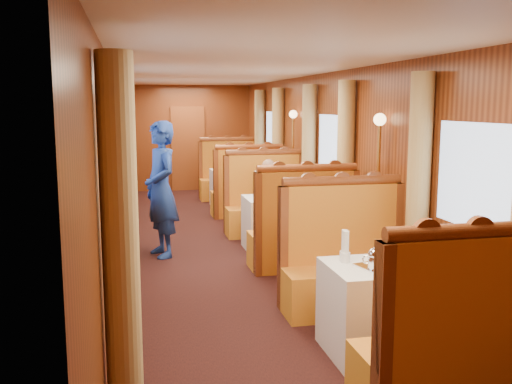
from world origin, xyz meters
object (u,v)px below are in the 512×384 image
object	(u,v)px
table_near	(390,308)
teapot_right	(397,260)
steward	(161,189)
teapot_left	(374,262)
passenger	(269,189)
teapot_back	(377,257)
table_far	(238,188)
banquette_far_fwd	(248,193)
tea_tray	(379,266)
rose_vase_mid	(280,184)
rose_vase_far	(236,161)
table_mid	(282,223)
fruit_plate	(432,263)
banquette_near_fwd	(458,355)
banquette_near_aft	(345,269)
banquette_far_aft	(229,179)
banquette_mid_aft	(266,207)
banquette_mid_fwd	(303,236)

from	to	relation	value
table_near	teapot_right	distance (m)	0.45
steward	teapot_right	bearing A→B (deg)	7.43
teapot_left	passenger	size ratio (longest dim) A/B	0.22
teapot_back	teapot_right	bearing A→B (deg)	-24.93
teapot_right	teapot_back	world-z (taller)	teapot_right
table_far	banquette_far_fwd	world-z (taller)	banquette_far_fwd
tea_tray	rose_vase_mid	xyz separation A→B (m)	(0.11, 3.58, 0.17)
rose_vase_far	passenger	bearing A→B (deg)	-89.36
table_mid	fruit_plate	size ratio (longest dim) A/B	4.98
teapot_back	passenger	bearing A→B (deg)	109.35
teapot_right	rose_vase_mid	bearing A→B (deg)	97.88
table_mid	passenger	distance (m)	0.88
table_mid	steward	world-z (taller)	steward
teapot_right	steward	world-z (taller)	steward
table_mid	banquette_near_fwd	bearing A→B (deg)	-90.00
banquette_near_aft	teapot_left	world-z (taller)	banquette_near_aft
steward	passenger	world-z (taller)	steward
table_far	teapot_back	xyz separation A→B (m)	(-0.11, -6.97, 0.43)
banquette_near_fwd	fruit_plate	xyz separation A→B (m)	(0.31, 0.93, 0.35)
banquette_near_aft	teapot_back	bearing A→B (deg)	-96.53
banquette_near_fwd	rose_vase_far	xyz separation A→B (m)	(-0.03, 8.01, 0.50)
rose_vase_far	banquette_far_aft	bearing A→B (deg)	88.31
table_far	table_near	bearing A→B (deg)	-90.00
banquette_mid_aft	teapot_right	world-z (taller)	banquette_mid_aft
table_near	banquette_near_aft	size ratio (longest dim) A/B	0.78
teapot_right	banquette_near_aft	bearing A→B (deg)	97.77
tea_tray	passenger	bearing A→B (deg)	88.30
teapot_right	fruit_plate	world-z (taller)	teapot_right
rose_vase_far	passenger	world-z (taller)	passenger
banquette_near_aft	teapot_left	xyz separation A→B (m)	(-0.21, -1.15, 0.40)
banquette_mid_aft	passenger	xyz separation A→B (m)	(-0.00, -0.21, 0.32)
banquette_far_aft	passenger	world-z (taller)	banquette_far_aft
banquette_near_aft	banquette_mid_fwd	world-z (taller)	same
fruit_plate	rose_vase_mid	world-z (taller)	rose_vase_mid
tea_tray	teapot_back	size ratio (longest dim) A/B	2.41
banquette_mid_fwd	teapot_left	world-z (taller)	banquette_mid_fwd
banquette_far_aft	rose_vase_far	xyz separation A→B (m)	(-0.03, -1.02, 0.50)
banquette_near_fwd	fruit_plate	distance (m)	1.04
tea_tray	fruit_plate	size ratio (longest dim) A/B	1.61
teapot_left	table_near	bearing A→B (deg)	57.07
table_far	banquette_far_fwd	distance (m)	1.02
table_mid	tea_tray	distance (m)	3.56
table_near	table_mid	bearing A→B (deg)	90.00
table_mid	rose_vase_far	world-z (taller)	rose_vase_far
fruit_plate	steward	world-z (taller)	steward
banquette_far_aft	rose_vase_far	distance (m)	1.13
teapot_left	teapot_right	world-z (taller)	teapot_left
table_near	banquette_mid_aft	xyz separation A→B (m)	(0.00, 4.51, 0.05)
teapot_back	banquette_near_aft	bearing A→B (deg)	104.33
teapot_left	rose_vase_far	distance (m)	7.14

